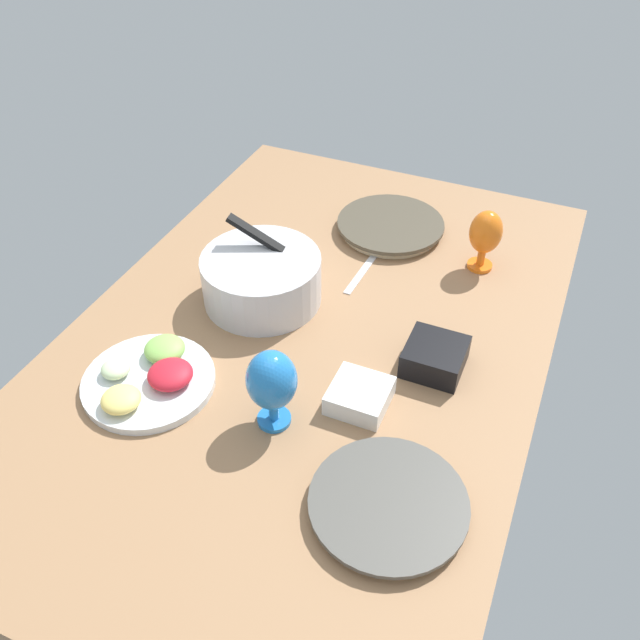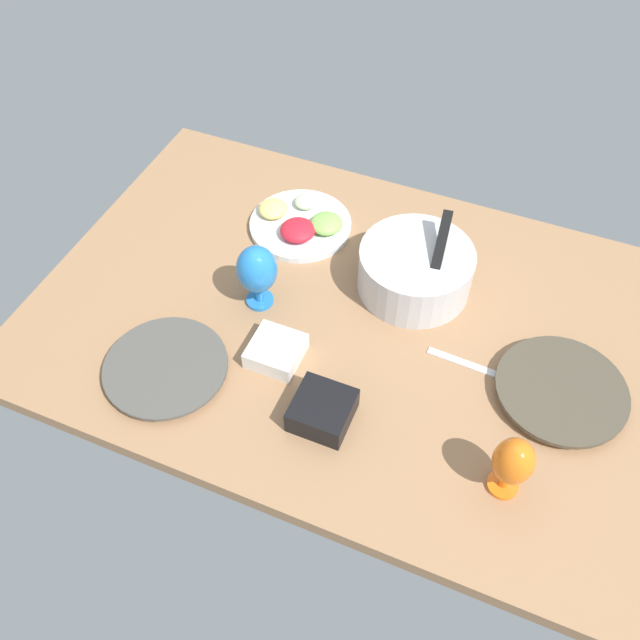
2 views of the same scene
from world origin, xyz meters
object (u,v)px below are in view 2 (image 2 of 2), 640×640
Objects in this scene: hurricane_glass_orange at (513,463)px; square_bowl_white at (276,350)px; square_bowl_black at (322,409)px; dinner_plate_right at (561,392)px; fruit_platter at (301,223)px; hurricane_glass_blue at (257,271)px; mixing_bowl at (415,269)px; dinner_plate_left at (166,368)px.

hurricane_glass_orange reaches higher than square_bowl_white.
square_bowl_black is at bearing -34.30° from square_bowl_white.
fruit_platter reaches higher than dinner_plate_right.
dinner_plate_right is at bearing 0.56° from hurricane_glass_blue.
square_bowl_black is at bearing -42.60° from hurricane_glass_blue.
hurricane_glass_blue reaches higher than square_bowl_black.
hurricane_glass_orange reaches higher than fruit_platter.
square_bowl_black reaches higher than square_bowl_white.
hurricane_glass_orange is 1.31× the size of square_bowl_black.
hurricane_glass_blue is at bearing -87.53° from fruit_platter.
mixing_bowl reaches higher than fruit_platter.
square_bowl_black is (-39.69, 0.76, -6.59)cm from hurricane_glass_orange.
square_bowl_white is (-22.55, -33.35, -3.90)cm from mixing_bowl.
hurricane_glass_blue is at bearing 137.40° from square_bowl_black.
dinner_plate_left is at bearing -133.15° from mixing_bowl.
square_bowl_black is at bearing -61.94° from fruit_platter.
square_bowl_black is 19.53cm from square_bowl_white.
fruit_platter is 87.06cm from hurricane_glass_orange.
hurricane_glass_blue is (-33.50, -19.45, 4.63)cm from mixing_bowl.
fruit_platter is at bearing 159.84° from dinner_plate_right.
fruit_platter is at bearing 118.06° from square_bowl_black.
hurricane_glass_orange reaches higher than dinner_plate_right.
hurricane_glass_blue is 37.57cm from square_bowl_black.
mixing_bowl is 1.73× the size of hurricane_glass_orange.
square_bowl_white is at bearing -166.85° from dinner_plate_right.
fruit_platter is 2.38× the size of square_bowl_white.
square_bowl_white is (-55.81, 11.75, -7.43)cm from hurricane_glass_orange.
mixing_bowl reaches higher than square_bowl_white.
mixing_bowl is at bearing 81.74° from square_bowl_black.
dinner_plate_right is 28.51cm from hurricane_glass_orange.
hurricane_glass_orange is (33.25, -45.11, 3.54)cm from mixing_bowl.
fruit_platter is at bearing 92.47° from hurricane_glass_blue.
square_bowl_black is 1.06× the size of square_bowl_white.
hurricane_glass_orange is at bearing 1.26° from dinner_plate_left.
fruit_platter is at bearing 165.93° from mixing_bowl.
hurricane_glass_blue reaches higher than hurricane_glass_orange.
dinner_plate_right is 1.05× the size of fruit_platter.
hurricane_glass_orange is 0.91× the size of hurricane_glass_blue.
mixing_bowl is 40.45cm from square_bowl_white.
hurricane_glass_blue is 1.54× the size of square_bowl_white.
hurricane_glass_orange is 40.24cm from square_bowl_black.
mixing_bowl is at bearing 154.91° from dinner_plate_right.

